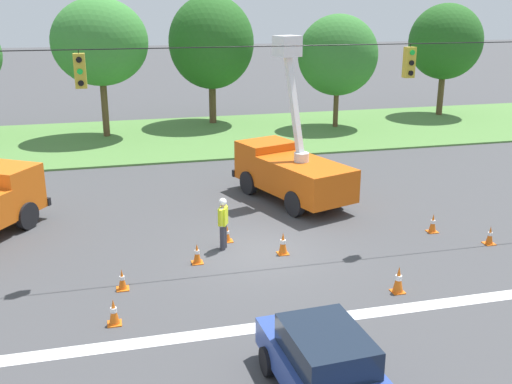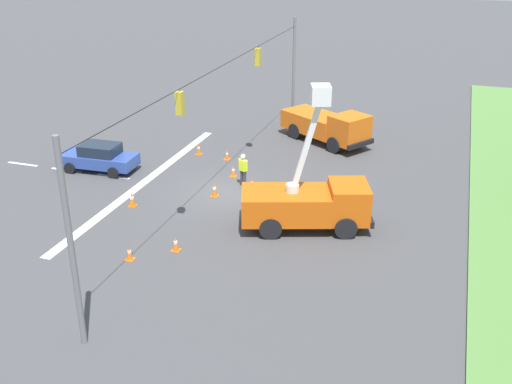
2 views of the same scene
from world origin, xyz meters
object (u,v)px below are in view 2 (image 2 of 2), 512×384
object	(u,v)px
traffic_cone_mid_right	(129,253)
traffic_cone_near_bucket	(252,184)
traffic_cone_far_left	(199,149)
traffic_cone_foreground_left	(176,244)
utility_truck_bucket_lift	(308,201)
utility_truck_support_near	(328,125)
road_worker	(243,168)
traffic_cone_far_right	(233,171)
traffic_cone_lane_edge_b	(108,143)
traffic_cone_mid_left	(132,199)
sedan_blue	(99,157)
traffic_cone_lane_edge_a	(227,155)
traffic_cone_foreground_right	(214,190)

from	to	relation	value
traffic_cone_mid_right	traffic_cone_near_bucket	world-z (taller)	traffic_cone_mid_right
traffic_cone_far_left	traffic_cone_foreground_left	bearing A→B (deg)	18.78
utility_truck_bucket_lift	utility_truck_support_near	distance (m)	12.06
utility_truck_support_near	traffic_cone_mid_right	xyz separation A→B (m)	(17.09, -4.56, -0.83)
road_worker	traffic_cone_foreground_left	size ratio (longest dim) A/B	2.58
utility_truck_bucket_lift	utility_truck_support_near	size ratio (longest dim) A/B	1.03
traffic_cone_far_right	traffic_cone_far_left	bearing A→B (deg)	-129.28
utility_truck_bucket_lift	traffic_cone_far_left	distance (m)	11.34
road_worker	traffic_cone_lane_edge_b	world-z (taller)	road_worker
traffic_cone_near_bucket	traffic_cone_foreground_left	bearing A→B (deg)	-7.25
traffic_cone_mid_left	sedan_blue	bearing A→B (deg)	-131.85
sedan_blue	traffic_cone_lane_edge_a	world-z (taller)	sedan_blue
utility_truck_support_near	traffic_cone_lane_edge_a	world-z (taller)	utility_truck_support_near
traffic_cone_mid_right	sedan_blue	bearing A→B (deg)	-141.69
utility_truck_support_near	traffic_cone_foreground_left	size ratio (longest dim) A/B	9.32
traffic_cone_mid_right	traffic_cone_lane_edge_b	xyz separation A→B (m)	(-11.85, -8.20, 0.00)
utility_truck_bucket_lift	traffic_cone_near_bucket	bearing A→B (deg)	-131.84
traffic_cone_foreground_right	traffic_cone_lane_edge_b	world-z (taller)	traffic_cone_foreground_right
traffic_cone_near_bucket	traffic_cone_lane_edge_b	bearing A→B (deg)	-107.10
traffic_cone_near_bucket	traffic_cone_lane_edge_a	size ratio (longest dim) A/B	0.94
traffic_cone_foreground_left	traffic_cone_lane_edge_b	size ratio (longest dim) A/B	1.06
traffic_cone_near_bucket	traffic_cone_lane_edge_a	distance (m)	4.58
traffic_cone_mid_right	utility_truck_support_near	bearing A→B (deg)	165.07
traffic_cone_foreground_right	traffic_cone_lane_edge_b	distance (m)	10.30
sedan_blue	road_worker	xyz separation A→B (m)	(-0.50, 8.42, 0.21)
traffic_cone_mid_left	traffic_cone_far_left	xyz separation A→B (m)	(-7.84, 0.15, -0.05)
road_worker	traffic_cone_mid_left	size ratio (longest dim) A/B	2.23
utility_truck_support_near	traffic_cone_near_bucket	size ratio (longest dim) A/B	10.93
sedan_blue	traffic_cone_foreground_right	distance (m)	7.63
utility_truck_bucket_lift	traffic_cone_mid_right	distance (m)	8.16
traffic_cone_mid_right	traffic_cone_far_right	size ratio (longest dim) A/B	0.98
utility_truck_bucket_lift	traffic_cone_foreground_left	distance (m)	6.21
utility_truck_bucket_lift	traffic_cone_lane_edge_b	world-z (taller)	utility_truck_bucket_lift
road_worker	traffic_cone_lane_edge_a	bearing A→B (deg)	-146.69
traffic_cone_foreground_right	traffic_cone_mid_right	distance (m)	7.11
utility_truck_bucket_lift	traffic_cone_near_bucket	size ratio (longest dim) A/B	11.31
traffic_cone_lane_edge_b	utility_truck_bucket_lift	bearing A→B (deg)	65.11
traffic_cone_foreground_right	traffic_cone_lane_edge_a	size ratio (longest dim) A/B	1.21
road_worker	traffic_cone_foreground_left	distance (m)	7.57
traffic_cone_foreground_left	traffic_cone_lane_edge_b	distance (m)	14.31
traffic_cone_near_bucket	traffic_cone_far_left	bearing A→B (deg)	-129.53
traffic_cone_far_left	traffic_cone_mid_right	bearing A→B (deg)	10.57
traffic_cone_foreground_right	road_worker	bearing A→B (deg)	152.96
traffic_cone_lane_edge_b	traffic_cone_far_right	distance (m)	9.29
traffic_cone_mid_left	traffic_cone_lane_edge_a	world-z (taller)	traffic_cone_mid_left
traffic_cone_near_bucket	traffic_cone_lane_edge_b	distance (m)	11.09
traffic_cone_mid_left	traffic_cone_foreground_left	bearing A→B (deg)	49.69
traffic_cone_near_bucket	traffic_cone_lane_edge_b	size ratio (longest dim) A/B	0.90
sedan_blue	utility_truck_bucket_lift	bearing A→B (deg)	76.04
utility_truck_support_near	traffic_cone_foreground_right	world-z (taller)	utility_truck_support_near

